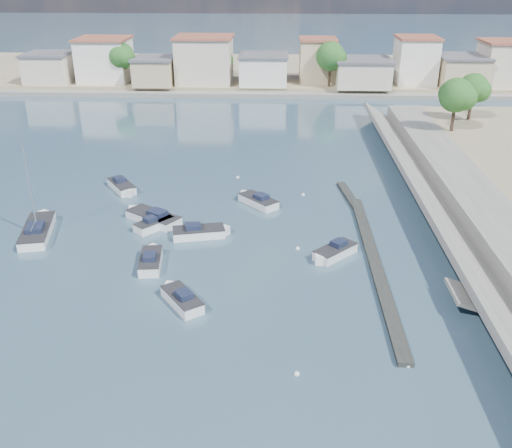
{
  "coord_description": "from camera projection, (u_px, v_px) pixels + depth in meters",
  "views": [
    {
      "loc": [
        -0.99,
        -31.06,
        22.64
      ],
      "look_at": [
        -2.85,
        14.31,
        1.4
      ],
      "focal_mm": 40.0,
      "sensor_mm": 36.0,
      "label": 1
    }
  ],
  "objects": [
    {
      "name": "motorboat_e",
      "position": [
        151.0,
        260.0,
        46.25
      ],
      "size": [
        2.12,
        4.67,
        1.48
      ],
      "color": "white",
      "rests_on": "ground"
    },
    {
      "name": "sailboat",
      "position": [
        38.0,
        229.0,
        51.48
      ],
      "size": [
        3.67,
        7.52,
        9.0
      ],
      "color": "white",
      "rests_on": "ground"
    },
    {
      "name": "motorboat_c",
      "position": [
        151.0,
        217.0,
        53.94
      ],
      "size": [
        5.74,
        4.89,
        1.48
      ],
      "color": "white",
      "rests_on": "ground"
    },
    {
      "name": "shore_trees",
      "position": [
        335.0,
        65.0,
        96.37
      ],
      "size": [
        74.56,
        38.32,
        7.92
      ],
      "color": "#38281E",
      "rests_on": "ground"
    },
    {
      "name": "motorboat_h",
      "position": [
        202.0,
        233.0,
        50.91
      ],
      "size": [
        5.22,
        2.75,
        1.48
      ],
      "color": "white",
      "rests_on": "ground"
    },
    {
      "name": "far_shore_land",
      "position": [
        284.0,
        72.0,
        120.64
      ],
      "size": [
        160.0,
        40.0,
        1.4
      ],
      "primitive_type": "cube",
      "color": "gray",
      "rests_on": "ground"
    },
    {
      "name": "motorboat_b",
      "position": [
        156.0,
        224.0,
        52.53
      ],
      "size": [
        3.56,
        3.74,
        1.48
      ],
      "color": "white",
      "rests_on": "ground"
    },
    {
      "name": "seawall_walkway",
      "position": [
        506.0,
        240.0,
        48.36
      ],
      "size": [
        5.0,
        90.0,
        1.8
      ],
      "primitive_type": "cube",
      "color": "slate",
      "rests_on": "ground"
    },
    {
      "name": "mooring_buoys",
      "position": [
        310.0,
        248.0,
        48.89
      ],
      "size": [
        13.06,
        33.85,
        0.37
      ],
      "color": "white",
      "rests_on": "ground"
    },
    {
      "name": "far_town",
      "position": [
        344.0,
        64.0,
        104.8
      ],
      "size": [
        113.01,
        12.8,
        8.35
      ],
      "color": "beige",
      "rests_on": "far_shore_land"
    },
    {
      "name": "motorboat_a",
      "position": [
        181.0,
        299.0,
        41.02
      ],
      "size": [
        3.61,
        4.16,
        1.48
      ],
      "color": "white",
      "rests_on": "ground"
    },
    {
      "name": "ground",
      "position": [
        286.0,
        150.0,
        73.87
      ],
      "size": [
        400.0,
        400.0,
        0.0
      ],
      "primitive_type": "plane",
      "color": "#2E455C",
      "rests_on": "ground"
    },
    {
      "name": "motorboat_g",
      "position": [
        122.0,
        187.0,
        61.0
      ],
      "size": [
        3.93,
        4.66,
        1.48
      ],
      "color": "white",
      "rests_on": "ground"
    },
    {
      "name": "motorboat_d",
      "position": [
        334.0,
        253.0,
        47.42
      ],
      "size": [
        3.94,
        3.95,
        1.48
      ],
      "color": "white",
      "rests_on": "ground"
    },
    {
      "name": "breakwater",
      "position": [
        369.0,
        247.0,
        48.82
      ],
      "size": [
        2.0,
        31.02,
        0.35
      ],
      "color": "black",
      "rests_on": "ground"
    },
    {
      "name": "motorboat_f",
      "position": [
        257.0,
        201.0,
        57.58
      ],
      "size": [
        4.27,
        4.4,
        1.48
      ],
      "color": "white",
      "rests_on": "ground"
    },
    {
      "name": "far_shore_quay",
      "position": [
        285.0,
        95.0,
        101.76
      ],
      "size": [
        160.0,
        2.5,
        0.8
      ],
      "primitive_type": "cube",
      "color": "slate",
      "rests_on": "ground"
    }
  ]
}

